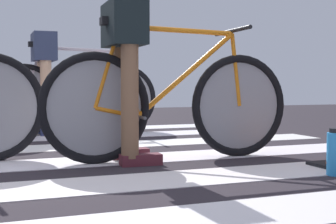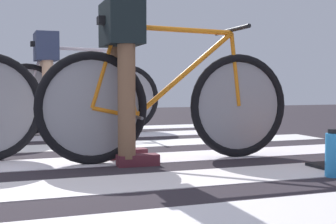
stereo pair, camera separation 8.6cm
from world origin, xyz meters
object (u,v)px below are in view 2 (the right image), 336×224
at_px(cyclist_4_of_4, 47,69).
at_px(water_bottle, 332,154).
at_px(cyclist_1_of_4, 122,59).
at_px(bicycle_1_of_4, 168,103).
at_px(bicycle_4_of_4, 78,96).

bearing_deg(cyclist_4_of_4, water_bottle, -66.47).
bearing_deg(cyclist_1_of_4, cyclist_4_of_4, 99.36).
xyz_separation_m(bicycle_1_of_4, cyclist_1_of_4, (-0.31, 0.01, 0.28)).
relative_size(cyclist_1_of_4, cyclist_4_of_4, 1.01).
xyz_separation_m(bicycle_4_of_4, cyclist_4_of_4, (-0.31, 0.00, 0.28)).
bearing_deg(bicycle_1_of_4, bicycle_4_of_4, 99.32).
bearing_deg(cyclist_1_of_4, bicycle_4_of_4, 90.52).
height_order(bicycle_4_of_4, water_bottle, bicycle_4_of_4).
bearing_deg(cyclist_4_of_4, cyclist_1_of_4, -82.15).
relative_size(bicycle_4_of_4, water_bottle, 6.59).
height_order(bicycle_1_of_4, bicycle_4_of_4, same).
height_order(cyclist_1_of_4, water_bottle, cyclist_1_of_4).
xyz_separation_m(bicycle_1_of_4, water_bottle, (0.65, -0.85, -0.26)).
bearing_deg(water_bottle, bicycle_1_of_4, 127.32).
bearing_deg(bicycle_4_of_4, water_bottle, -71.92).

